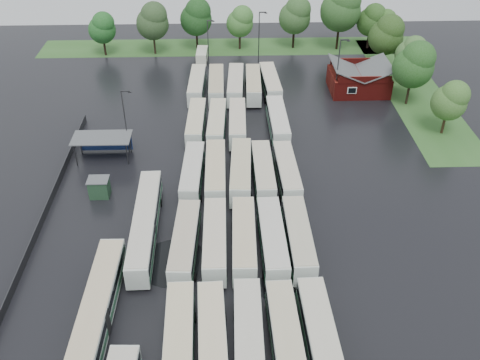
{
  "coord_description": "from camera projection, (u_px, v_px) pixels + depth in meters",
  "views": [
    {
      "loc": [
        0.18,
        -43.94,
        41.66
      ],
      "look_at": [
        2.0,
        12.0,
        2.5
      ],
      "focal_mm": 40.0,
      "sensor_mm": 36.0,
      "label": 1
    }
  ],
  "objects": [
    {
      "name": "ground",
      "position": [
        226.0,
        260.0,
        59.86
      ],
      "size": [
        160.0,
        160.0,
        0.0
      ],
      "primitive_type": "plane",
      "color": "black",
      "rests_on": "ground"
    },
    {
      "name": "brick_building",
      "position": [
        359.0,
        81.0,
        94.46
      ],
      "size": [
        10.07,
        8.6,
        5.39
      ],
      "color": "#61100D",
      "rests_on": "ground"
    },
    {
      "name": "wash_shed",
      "position": [
        103.0,
        139.0,
        75.73
      ],
      "size": [
        8.2,
        4.2,
        3.58
      ],
      "color": "#2D2D30",
      "rests_on": "ground"
    },
    {
      "name": "utility_hut",
      "position": [
        99.0,
        187.0,
        69.0
      ],
      "size": [
        2.7,
        2.2,
        2.62
      ],
      "color": "#1C3A23",
      "rests_on": "ground"
    },
    {
      "name": "grass_strip_north",
      "position": [
        232.0,
        47.0,
        112.98
      ],
      "size": [
        80.0,
        10.0,
        0.01
      ],
      "primitive_type": "cube",
      "color": "#305D24",
      "rests_on": "ground"
    },
    {
      "name": "grass_strip_east",
      "position": [
        412.0,
        90.0,
        95.82
      ],
      "size": [
        10.0,
        50.0,
        0.01
      ],
      "primitive_type": "cube",
      "color": "#305D24",
      "rests_on": "ground"
    },
    {
      "name": "west_fence",
      "position": [
        44.0,
        215.0,
        65.48
      ],
      "size": [
        0.1,
        50.0,
        1.2
      ],
      "primitive_type": "cube",
      "color": "#2D2D30",
      "rests_on": "ground"
    },
    {
      "name": "bus_r1c0",
      "position": [
        179.0,
        342.0,
        48.41
      ],
      "size": [
        2.94,
        12.36,
        3.42
      ],
      "rotation": [
        0.0,
        0.0,
        0.03
      ],
      "color": "silver",
      "rests_on": "ground"
    },
    {
      "name": "bus_r1c1",
      "position": [
        213.0,
        340.0,
        48.66
      ],
      "size": [
        3.04,
        12.08,
        3.34
      ],
      "rotation": [
        0.0,
        0.0,
        0.04
      ],
      "color": "silver",
      "rests_on": "ground"
    },
    {
      "name": "bus_r1c2",
      "position": [
        249.0,
        338.0,
        48.73
      ],
      "size": [
        2.8,
        12.35,
        3.43
      ],
      "rotation": [
        0.0,
        0.0,
        -0.01
      ],
      "color": "silver",
      "rests_on": "ground"
    },
    {
      "name": "bus_r1c3",
      "position": [
        286.0,
        340.0,
        48.56
      ],
      "size": [
        2.93,
        12.36,
        3.42
      ],
      "rotation": [
        0.0,
        0.0,
        0.03
      ],
      "color": "silver",
      "rests_on": "ground"
    },
    {
      "name": "bus_r1c4",
      "position": [
        320.0,
        337.0,
        48.8
      ],
      "size": [
        2.95,
        12.47,
        3.45
      ],
      "rotation": [
        0.0,
        0.0,
        0.03
      ],
      "color": "silver",
      "rests_on": "ground"
    },
    {
      "name": "bus_r2c0",
      "position": [
        185.0,
        243.0,
        59.46
      ],
      "size": [
        3.17,
        12.27,
        3.38
      ],
      "rotation": [
        0.0,
        0.0,
        -0.05
      ],
      "color": "silver",
      "rests_on": "ground"
    },
    {
      "name": "bus_r2c1",
      "position": [
        215.0,
        240.0,
        59.82
      ],
      "size": [
        2.64,
        12.11,
        3.37
      ],
      "rotation": [
        0.0,
        0.0,
        -0.01
      ],
      "color": "silver",
      "rests_on": "ground"
    },
    {
      "name": "bus_r2c2",
      "position": [
        244.0,
        239.0,
        59.89
      ],
      "size": [
        2.86,
        12.27,
        3.4
      ],
      "rotation": [
        0.0,
        0.0,
        -0.02
      ],
      "color": "silver",
      "rests_on": "ground"
    },
    {
      "name": "bus_r2c3",
      "position": [
        272.0,
        240.0,
        59.78
      ],
      "size": [
        2.83,
        12.4,
        3.44
      ],
      "rotation": [
        0.0,
        0.0,
        0.02
      ],
      "color": "silver",
      "rests_on": "ground"
    },
    {
      "name": "bus_r2c4",
      "position": [
        298.0,
        238.0,
        60.05
      ],
      "size": [
        2.66,
        12.21,
        3.39
      ],
      "rotation": [
        0.0,
        0.0,
        0.01
      ],
      "color": "silver",
      "rests_on": "ground"
    },
    {
      "name": "bus_r3c0",
      "position": [
        193.0,
        173.0,
        70.8
      ],
      "size": [
        3.0,
        11.94,
        3.3
      ],
      "rotation": [
        0.0,
        0.0,
        -0.04
      ],
      "color": "silver",
      "rests_on": "ground"
    },
    {
      "name": "bus_r3c1",
      "position": [
        216.0,
        172.0,
        70.82
      ],
      "size": [
        2.67,
        12.35,
        3.44
      ],
      "rotation": [
        0.0,
        0.0,
        -0.0
      ],
      "color": "silver",
      "rests_on": "ground"
    },
    {
      "name": "bus_r3c2",
      "position": [
        241.0,
        171.0,
        70.99
      ],
      "size": [
        3.28,
        12.65,
        3.49
      ],
      "rotation": [
        0.0,
        0.0,
        -0.05
      ],
      "color": "silver",
      "rests_on": "ground"
    },
    {
      "name": "bus_r3c3",
      "position": [
        263.0,
        172.0,
        71.0
      ],
      "size": [
        2.64,
        11.96,
        3.32
      ],
      "rotation": [
        0.0,
        0.0,
        0.01
      ],
      "color": "silver",
      "rests_on": "ground"
    },
    {
      "name": "bus_r3c4",
      "position": [
        287.0,
        172.0,
        70.96
      ],
      "size": [
        2.86,
        11.91,
        3.3
      ],
      "rotation": [
        0.0,
        0.0,
        0.03
      ],
      "color": "silver",
      "rests_on": "ground"
    },
    {
      "name": "bus_r4c0",
      "position": [
        196.0,
        123.0,
        82.03
      ],
      "size": [
        2.88,
        11.92,
        3.3
      ],
      "rotation": [
        0.0,
        0.0,
        -0.03
      ],
      "color": "silver",
      "rests_on": "ground"
    },
    {
      "name": "bus_r4c1",
      "position": [
        217.0,
        124.0,
        81.84
      ],
      "size": [
        3.07,
        12.06,
        3.33
      ],
      "rotation": [
        0.0,
        0.0,
        -0.05
      ],
      "color": "silver",
      "rests_on": "ground"
    },
    {
      "name": "bus_r4c2",
      "position": [
        237.0,
        123.0,
        82.0
      ],
      "size": [
        2.83,
        11.96,
        3.31
      ],
      "rotation": [
        0.0,
        0.0,
        -0.03
      ],
      "color": "silver",
      "rests_on": "ground"
    },
    {
      "name": "bus_r4c4",
      "position": [
        278.0,
        122.0,
        82.19
      ],
      "size": [
        2.8,
        12.42,
        3.45
      ],
      "rotation": [
        0.0,
        0.0,
        0.01
      ],
      "color": "silver",
      "rests_on": "ground"
    },
    {
      "name": "bus_r5c0",
      "position": [
        197.0,
        85.0,
        93.2
      ],
      "size": [
        2.97,
        12.05,
        3.33
      ],
      "rotation": [
        0.0,
        0.0,
        -0.04
      ],
      "color": "silver",
      "rests_on": "ground"
    },
    {
      "name": "bus_r5c1",
      "position": [
        216.0,
        85.0,
        93.08
      ],
      "size": [
        2.62,
        12.16,
        3.38
      ],
      "rotation": [
        0.0,
        0.0,
        -0.0
      ],
      "color": "silver",
      "rests_on": "ground"
    },
    {
      "name": "bus_r5c2",
      "position": [
        236.0,
        85.0,
        93.16
      ],
      "size": [
        3.25,
        12.49,
        3.45
      ],
      "rotation": [
        0.0,
        0.0,
        -0.05
      ],
      "color": "silver",
      "rests_on": "ground"
    },
    {
      "name": "bus_r5c3",
      "position": [
        253.0,
        85.0,
        93.27
      ],
      "size": [
        2.91,
        12.02,
        3.33
      ],
      "rotation": [
        0.0,
        0.0,
        -0.03
      ],
      "color": "silver",
      "rests_on": "ground"
    },
    {
      "name": "bus_r5c4",
      "position": [
        270.0,
        83.0,
        93.68
      ],
      "size": [
        3.19,
        12.42,
        3.43
      ],
      "rotation": [
        0.0,
        0.0,
        0.05
      ],
      "color": "silver",
      "rests_on": "ground"
    },
    {
      "name": "artic_bus_west_b",
      "position": [
        145.0,
        224.0,
        62.08
      ],
      "size": [
        2.85,
        18.13,
        3.36
      ],
      "rotation": [
        0.0,
        0.0,
        0.02
      ],
      "color": "silver",
      "rests_on": "ground"
    },
    {
      "name": "artic_bus_west_c",
      "position": [
        96.0,
        315.0,
        50.96
      ],
      "size": [
        3.0,
        18.61,
        3.44
      ],
      "rotation": [
        0.0,
        0.0,
        -0.02
      ],
      "color": "silver",
      "rests_on": "ground"
    },
    {
      "name": "minibus",
      "position": [
        202.0,
        55.0,
        105.62
      ],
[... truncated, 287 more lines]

